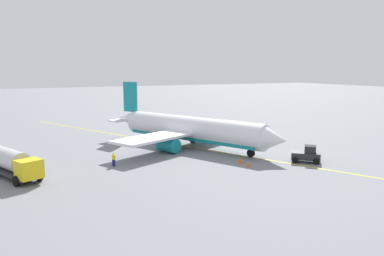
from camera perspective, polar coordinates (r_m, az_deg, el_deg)
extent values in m
plane|color=slate|center=(59.37, 0.00, -2.86)|extent=(400.00, 400.00, 0.00)
cylinder|color=white|center=(58.85, 0.00, -0.13)|extent=(24.42, 13.72, 3.73)
cube|color=teal|center=(59.02, 0.00, -1.11)|extent=(22.87, 12.54, 1.04)
cone|color=white|center=(51.28, 12.14, -1.68)|extent=(4.65, 4.69, 3.58)
cone|color=white|center=(68.93, -9.46, 1.39)|extent=(5.75, 4.89, 3.17)
cube|color=teal|center=(68.02, -9.15, 4.59)|extent=(3.06, 1.64, 5.20)
cube|color=white|center=(68.41, -9.07, 1.36)|extent=(5.64, 8.64, 0.24)
cube|color=white|center=(59.56, -0.74, -0.48)|extent=(15.48, 26.57, 0.36)
cylinder|color=teal|center=(63.30, 2.85, -1.08)|extent=(3.78, 3.23, 2.10)
cylinder|color=teal|center=(55.43, -3.58, -2.51)|extent=(3.78, 3.23, 2.10)
cylinder|color=#4C4C51|center=(53.25, 8.75, -3.07)|extent=(0.24, 0.24, 1.20)
cylinder|color=black|center=(53.38, 8.73, -3.70)|extent=(1.17, 0.82, 1.10)
cylinder|color=#4C4C51|center=(62.37, 0.10, -1.22)|extent=(0.24, 0.24, 1.20)
cylinder|color=black|center=(62.48, 0.10, -1.76)|extent=(1.17, 0.82, 1.10)
cylinder|color=#4C4C51|center=(58.50, -3.13, -1.90)|extent=(0.24, 0.24, 1.20)
cylinder|color=black|center=(58.62, -3.13, -2.48)|extent=(1.17, 0.82, 1.10)
cube|color=#2D2D33|center=(47.87, -25.30, -5.75)|extent=(9.80, 6.02, 0.30)
cube|color=yellow|center=(43.76, -23.03, -5.64)|extent=(2.77, 2.99, 2.00)
cube|color=black|center=(42.87, -22.52, -5.34)|extent=(0.92, 1.91, 0.90)
cylinder|color=silver|center=(48.12, -25.70, -4.11)|extent=(7.15, 4.75, 2.30)
cylinder|color=black|center=(44.91, -21.73, -6.65)|extent=(1.15, 0.75, 1.10)
cylinder|color=black|center=(43.88, -24.64, -7.19)|extent=(1.15, 0.75, 1.10)
cylinder|color=black|center=(50.51, -25.10, -5.17)|extent=(1.15, 0.75, 1.10)
cube|color=#232328|center=(52.01, 16.54, -3.97)|extent=(3.92, 3.99, 0.90)
cube|color=black|center=(51.82, 17.14, -3.02)|extent=(2.12, 2.12, 0.90)
cylinder|color=black|center=(51.15, 15.05, -4.63)|extent=(0.77, 0.79, 0.80)
cylinder|color=black|center=(53.09, 15.12, -4.14)|extent=(0.77, 0.79, 0.80)
cylinder|color=black|center=(51.15, 17.97, -4.76)|extent=(0.77, 0.79, 0.80)
cylinder|color=black|center=(53.10, 17.93, -4.27)|extent=(0.77, 0.79, 0.80)
cube|color=navy|center=(48.97, -11.54, -5.07)|extent=(0.45, 0.33, 0.85)
cube|color=yellow|center=(48.81, -11.56, -4.25)|extent=(0.53, 0.37, 0.60)
sphere|color=tan|center=(48.71, -11.58, -3.74)|extent=(0.24, 0.24, 0.24)
cone|color=#F2590F|center=(48.21, 8.37, -5.36)|extent=(0.54, 0.54, 0.60)
cone|color=#F2590F|center=(49.81, 7.16, -4.81)|extent=(0.64, 0.64, 0.71)
cube|color=yellow|center=(59.37, 0.00, -2.86)|extent=(81.93, 37.20, 0.01)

